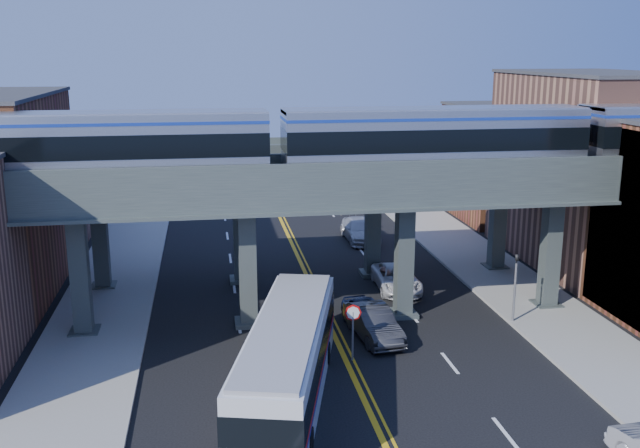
# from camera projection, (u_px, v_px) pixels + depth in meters

# --- Properties ---
(ground) EXTENTS (120.00, 120.00, 0.00)m
(ground) POSITION_uv_depth(u_px,v_px,m) (360.00, 391.00, 28.92)
(ground) COLOR black
(ground) RESTS_ON ground
(sidewalk_west) EXTENTS (5.00, 70.00, 0.16)m
(sidewalk_west) POSITION_uv_depth(u_px,v_px,m) (101.00, 317.00, 36.72)
(sidewalk_west) COLOR gray
(sidewalk_west) RESTS_ON ground
(sidewalk_east) EXTENTS (5.00, 70.00, 0.16)m
(sidewalk_east) POSITION_uv_depth(u_px,v_px,m) (521.00, 294.00, 40.26)
(sidewalk_east) COLOR gray
(sidewalk_east) RESTS_ON ground
(building_west_c) EXTENTS (8.00, 10.00, 8.00)m
(building_west_c) POSITION_uv_depth(u_px,v_px,m) (35.00, 181.00, 52.94)
(building_west_c) COLOR brown
(building_west_c) RESTS_ON ground
(building_east_b) EXTENTS (8.00, 14.00, 12.00)m
(building_east_b) POSITION_uv_depth(u_px,v_px,m) (590.00, 170.00, 45.69)
(building_east_b) COLOR brown
(building_east_b) RESTS_ON ground
(building_east_c) EXTENTS (8.00, 10.00, 9.00)m
(building_east_c) POSITION_uv_depth(u_px,v_px,m) (506.00, 163.00, 58.51)
(building_east_c) COLOR brown
(building_east_c) RESTS_ON ground
(elevated_viaduct_near) EXTENTS (52.00, 3.60, 7.40)m
(elevated_viaduct_near) POSITION_uv_depth(u_px,v_px,m) (327.00, 197.00, 35.06)
(elevated_viaduct_near) COLOR #3B4443
(elevated_viaduct_near) RESTS_ON ground
(elevated_viaduct_far) EXTENTS (52.00, 3.60, 7.40)m
(elevated_viaduct_far) POSITION_uv_depth(u_px,v_px,m) (307.00, 173.00, 41.77)
(elevated_viaduct_far) COLOR #3B4443
(elevated_viaduct_far) RESTS_ON ground
(transit_train) EXTENTS (46.43, 2.91, 3.39)m
(transit_train) POSITION_uv_depth(u_px,v_px,m) (434.00, 138.00, 35.22)
(transit_train) COLOR black
(transit_train) RESTS_ON elevated_viaduct_near
(stop_sign) EXTENTS (0.76, 0.09, 2.63)m
(stop_sign) POSITION_uv_depth(u_px,v_px,m) (353.00, 323.00, 31.42)
(stop_sign) COLOR slate
(stop_sign) RESTS_ON ground
(traffic_signal) EXTENTS (0.15, 0.18, 4.10)m
(traffic_signal) POSITION_uv_depth(u_px,v_px,m) (515.00, 280.00, 35.54)
(traffic_signal) COLOR slate
(traffic_signal) RESTS_ON ground
(transit_bus) EXTENTS (5.67, 12.54, 3.15)m
(transit_bus) POSITION_uv_depth(u_px,v_px,m) (288.00, 362.00, 27.87)
(transit_bus) COLOR silver
(transit_bus) RESTS_ON ground
(car_lane_a) EXTENTS (2.28, 4.48, 1.46)m
(car_lane_a) POSITION_uv_depth(u_px,v_px,m) (368.00, 315.00, 35.25)
(car_lane_a) COLOR #0F1637
(car_lane_a) RESTS_ON ground
(car_lane_b) EXTENTS (2.20, 4.82, 1.53)m
(car_lane_b) POSITION_uv_depth(u_px,v_px,m) (373.00, 323.00, 34.11)
(car_lane_b) COLOR #28282A
(car_lane_b) RESTS_ON ground
(car_lane_c) EXTENTS (2.52, 5.05, 1.37)m
(car_lane_c) POSITION_uv_depth(u_px,v_px,m) (396.00, 278.00, 41.05)
(car_lane_c) COLOR silver
(car_lane_c) RESTS_ON ground
(car_lane_d) EXTENTS (2.25, 5.39, 1.56)m
(car_lane_d) POSITION_uv_depth(u_px,v_px,m) (360.00, 230.00, 51.72)
(car_lane_d) COLOR #B3B3B8
(car_lane_d) RESTS_ON ground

